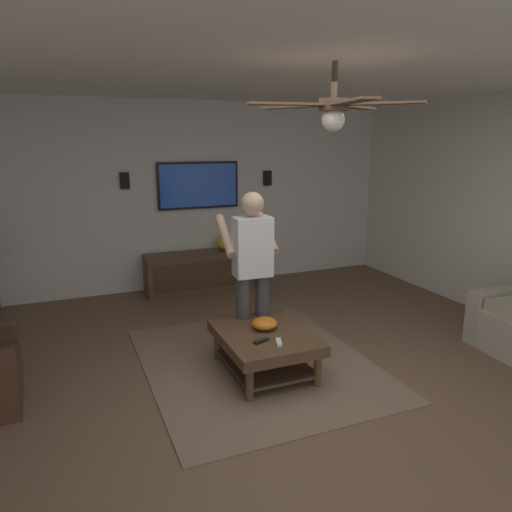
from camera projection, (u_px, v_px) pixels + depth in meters
name	position (u px, v px, depth m)	size (l,w,h in m)	color
ground_plane	(300.00, 400.00, 4.02)	(8.45, 8.45, 0.00)	brown
wall_back_tv	(187.00, 196.00, 6.91)	(0.10, 6.39, 2.65)	silver
ceiling_slab	(308.00, 55.00, 3.38)	(7.24, 6.39, 0.10)	white
area_rug	(256.00, 363.00, 4.67)	(2.50, 2.09, 0.01)	#7A604C
coffee_table	(265.00, 343.00, 4.42)	(1.00, 0.80, 0.40)	#513823
media_console	(205.00, 271.00, 6.92)	(0.45, 1.70, 0.55)	#513823
tv	(198.00, 185.00, 6.85)	(0.05, 1.18, 0.66)	black
person_standing	(252.00, 264.00, 4.69)	(0.55, 0.55, 1.64)	#3F3F3F
bowl	(264.00, 323.00, 4.47)	(0.24, 0.24, 0.11)	orange
remote_white	(279.00, 342.00, 4.16)	(0.15, 0.04, 0.02)	white
remote_black	(261.00, 341.00, 4.18)	(0.15, 0.04, 0.02)	black
vase_round	(224.00, 242.00, 6.97)	(0.22, 0.22, 0.22)	gold
wall_speaker_left	(267.00, 178.00, 7.25)	(0.06, 0.12, 0.22)	black
wall_speaker_right	(125.00, 181.00, 6.46)	(0.06, 0.12, 0.22)	black
ceiling_fan	(334.00, 109.00, 3.27)	(1.16, 1.14, 0.46)	#4C3828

